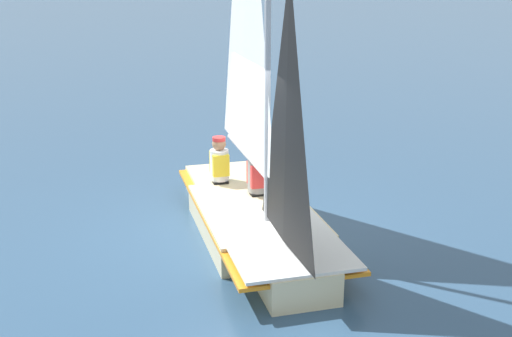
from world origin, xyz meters
TOP-DOWN VIEW (x-y plane):
  - ground_plane at (0.00, 0.00)m, footprint 260.00×260.00m
  - sailboat_main at (0.03, -0.01)m, footprint 4.74×2.61m
  - sailor_helm at (0.52, -0.31)m, footprint 0.39×0.36m
  - sailor_crew at (1.30, -0.05)m, footprint 0.39×0.36m

SIDE VIEW (x-z plane):
  - ground_plane at x=0.00m, z-range 0.00..0.00m
  - sailor_helm at x=0.52m, z-range 0.05..1.21m
  - sailor_crew at x=1.30m, z-range 0.05..1.21m
  - sailboat_main at x=0.03m, z-range -2.23..3.91m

